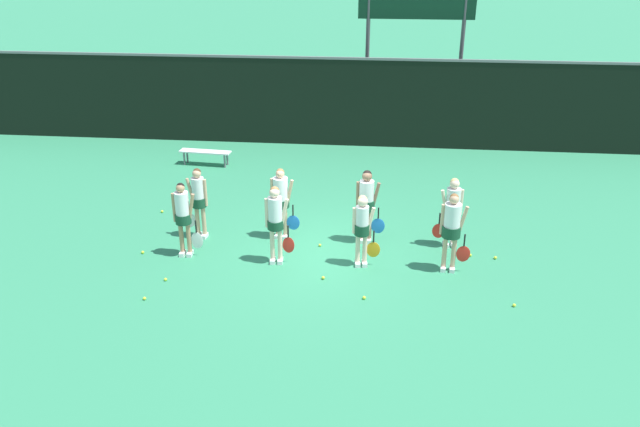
% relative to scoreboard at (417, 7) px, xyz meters
% --- Properties ---
extents(ground_plane, '(140.00, 140.00, 0.00)m').
position_rel_scoreboard_xyz_m(ground_plane, '(-2.34, -9.71, -4.41)').
color(ground_plane, '#2D7F56').
extents(fence_windscreen, '(60.00, 0.08, 3.00)m').
position_rel_scoreboard_xyz_m(fence_windscreen, '(-2.34, -1.79, -2.90)').
color(fence_windscreen, black).
rests_on(fence_windscreen, ground_plane).
extents(scoreboard, '(3.96, 0.15, 5.65)m').
position_rel_scoreboard_xyz_m(scoreboard, '(0.00, 0.00, 0.00)').
color(scoreboard, '#515156').
rests_on(scoreboard, ground_plane).
extents(bench_courtside, '(1.65, 0.50, 0.45)m').
position_rel_scoreboard_xyz_m(bench_courtside, '(-6.49, -4.23, -4.03)').
color(bench_courtside, silver).
rests_on(bench_courtside, ground_plane).
extents(player_0, '(0.63, 0.35, 1.74)m').
position_rel_scoreboard_xyz_m(player_0, '(-5.29, -10.21, -3.40)').
color(player_0, tan).
rests_on(player_0, ground_plane).
extents(player_1, '(0.63, 0.35, 1.79)m').
position_rel_scoreboard_xyz_m(player_1, '(-3.20, -10.33, -3.35)').
color(player_1, beige).
rests_on(player_1, ground_plane).
extents(player_2, '(0.62, 0.33, 1.64)m').
position_rel_scoreboard_xyz_m(player_2, '(-1.34, -10.27, -3.45)').
color(player_2, beige).
rests_on(player_2, ground_plane).
extents(player_3, '(0.68, 0.40, 1.78)m').
position_rel_scoreboard_xyz_m(player_3, '(0.55, -10.31, -3.36)').
color(player_3, tan).
rests_on(player_3, ground_plane).
extents(player_4, '(0.63, 0.34, 1.74)m').
position_rel_scoreboard_xyz_m(player_4, '(-5.22, -9.27, -3.40)').
color(player_4, tan).
rests_on(player_4, ground_plane).
extents(player_5, '(0.69, 0.40, 1.74)m').
position_rel_scoreboard_xyz_m(player_5, '(-3.28, -9.10, -3.38)').
color(player_5, tan).
rests_on(player_5, ground_plane).
extents(player_6, '(0.69, 0.39, 1.78)m').
position_rel_scoreboard_xyz_m(player_6, '(-1.29, -9.11, -3.35)').
color(player_6, '#8C664C').
rests_on(player_6, ground_plane).
extents(player_7, '(0.65, 0.37, 1.68)m').
position_rel_scoreboard_xyz_m(player_7, '(0.66, -9.14, -3.42)').
color(player_7, beige).
rests_on(player_7, ground_plane).
extents(tennis_ball_0, '(0.06, 0.06, 0.06)m').
position_rel_scoreboard_xyz_m(tennis_ball_0, '(-2.33, -9.49, -4.38)').
color(tennis_ball_0, '#CCE033').
rests_on(tennis_ball_0, ground_plane).
extents(tennis_ball_1, '(0.07, 0.07, 0.07)m').
position_rel_scoreboard_xyz_m(tennis_ball_1, '(-5.39, -11.39, -4.38)').
color(tennis_ball_1, '#CCE033').
rests_on(tennis_ball_1, ground_plane).
extents(tennis_ball_2, '(0.07, 0.07, 0.07)m').
position_rel_scoreboard_xyz_m(tennis_ball_2, '(-2.11, -10.99, -4.38)').
color(tennis_ball_2, '#CCE033').
rests_on(tennis_ball_2, ground_plane).
extents(tennis_ball_3, '(0.07, 0.07, 0.07)m').
position_rel_scoreboard_xyz_m(tennis_ball_3, '(-6.64, -7.99, -4.38)').
color(tennis_ball_3, '#CCE033').
rests_on(tennis_ball_3, ground_plane).
extents(tennis_ball_4, '(0.07, 0.07, 0.07)m').
position_rel_scoreboard_xyz_m(tennis_ball_4, '(1.71, -11.67, -4.38)').
color(tennis_ball_4, '#CCE033').
rests_on(tennis_ball_4, ground_plane).
extents(tennis_ball_5, '(0.07, 0.07, 0.07)m').
position_rel_scoreboard_xyz_m(tennis_ball_5, '(1.65, -9.70, -4.38)').
color(tennis_ball_5, '#CCE033').
rests_on(tennis_ball_5, ground_plane).
extents(tennis_ball_6, '(0.07, 0.07, 0.07)m').
position_rel_scoreboard_xyz_m(tennis_ball_6, '(1.10, -9.64, -4.38)').
color(tennis_ball_6, '#CCE033').
rests_on(tennis_ball_6, ground_plane).
extents(tennis_ball_7, '(0.07, 0.07, 0.07)m').
position_rel_scoreboard_xyz_m(tennis_ball_7, '(-6.31, -10.26, -4.38)').
color(tennis_ball_7, '#CCE033').
rests_on(tennis_ball_7, ground_plane).
extents(tennis_ball_8, '(0.07, 0.07, 0.07)m').
position_rel_scoreboard_xyz_m(tennis_ball_8, '(-5.57, -12.16, -4.38)').
color(tennis_ball_8, '#CCE033').
rests_on(tennis_ball_8, ground_plane).
extents(tennis_ball_9, '(0.07, 0.07, 0.07)m').
position_rel_scoreboard_xyz_m(tennis_ball_9, '(-1.22, -11.69, -4.38)').
color(tennis_ball_9, '#CCE033').
rests_on(tennis_ball_9, ground_plane).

